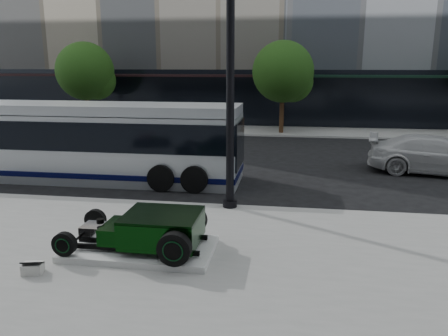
# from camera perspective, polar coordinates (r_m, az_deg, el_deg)

# --- Properties ---
(ground) EXTENTS (120.00, 120.00, 0.00)m
(ground) POSITION_cam_1_polar(r_m,az_deg,el_deg) (15.55, 2.53, -2.94)
(ground) COLOR black
(ground) RESTS_ON ground
(sidewalk_far) EXTENTS (70.00, 4.00, 0.12)m
(sidewalk_far) POSITION_cam_1_polar(r_m,az_deg,el_deg) (29.20, 5.54, 4.86)
(sidewalk_far) COLOR gray
(sidewalk_far) RESTS_ON ground
(street_trees) EXTENTS (29.80, 3.80, 5.70)m
(street_trees) POSITION_cam_1_polar(r_m,az_deg,el_deg) (27.91, 8.00, 12.05)
(street_trees) COLOR black
(street_trees) RESTS_ON sidewalk_far
(display_plinth) EXTENTS (3.40, 1.80, 0.15)m
(display_plinth) POSITION_cam_1_polar(r_m,az_deg,el_deg) (10.51, -10.84, -10.28)
(display_plinth) COLOR silver
(display_plinth) RESTS_ON sidewalk_near
(hot_rod) EXTENTS (3.22, 2.00, 0.81)m
(hot_rod) POSITION_cam_1_polar(r_m,az_deg,el_deg) (10.22, -9.19, -7.87)
(hot_rod) COLOR black
(hot_rod) RESTS_ON display_plinth
(info_plaque) EXTENTS (0.46, 0.38, 0.31)m
(info_plaque) POSITION_cam_1_polar(r_m,az_deg,el_deg) (10.14, -23.72, -11.84)
(info_plaque) COLOR silver
(info_plaque) RESTS_ON sidewalk_near
(lamppost) EXTENTS (0.43, 0.43, 7.90)m
(lamppost) POSITION_cam_1_polar(r_m,az_deg,el_deg) (12.75, 0.82, 10.71)
(lamppost) COLOR black
(lamppost) RESTS_ON sidewalk_near
(transit_bus) EXTENTS (12.12, 2.88, 2.92)m
(transit_bus) POSITION_cam_1_polar(r_m,az_deg,el_deg) (17.69, -17.68, 3.38)
(transit_bus) COLOR #B5BAC0
(transit_bus) RESTS_ON ground
(white_sedan) EXTENTS (5.64, 3.12, 1.55)m
(white_sedan) POSITION_cam_1_polar(r_m,az_deg,el_deg) (19.74, 26.01, 1.53)
(white_sedan) COLOR silver
(white_sedan) RESTS_ON ground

